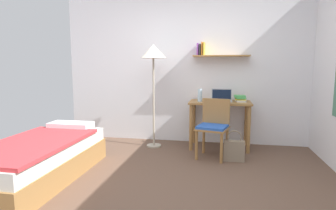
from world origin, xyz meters
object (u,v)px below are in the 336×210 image
object	(u,v)px
water_bottle	(200,95)
book_stack	(240,99)
laptop	(222,98)
desk_chair	(214,125)
desk	(220,111)
standing_lamp	(153,56)
handbag	(234,150)
bed	(40,159)

from	to	relation	value
water_bottle	book_stack	size ratio (longest dim) A/B	0.79
laptop	desk_chair	bearing A→B (deg)	-100.81
desk_chair	laptop	xyz separation A→B (m)	(0.11, 0.56, 0.34)
desk_chair	water_bottle	xyz separation A→B (m)	(-0.24, 0.44, 0.39)
water_bottle	book_stack	xyz separation A→B (m)	(0.64, 0.09, -0.05)
desk_chair	laptop	bearing A→B (deg)	79.19
laptop	desk	bearing A→B (deg)	-114.10
standing_lamp	handbag	distance (m)	1.91
desk	handbag	distance (m)	0.81
desk_chair	standing_lamp	xyz separation A→B (m)	(-0.99, 0.37, 1.00)
bed	handbag	bearing A→B (deg)	25.40
bed	desk	xyz separation A→B (m)	(2.07, 1.72, 0.37)
laptop	handbag	distance (m)	0.97
bed	book_stack	xyz separation A→B (m)	(2.38, 1.75, 0.58)
desk	water_bottle	bearing A→B (deg)	-168.59
standing_lamp	water_bottle	world-z (taller)	standing_lamp
handbag	book_stack	bearing A→B (deg)	80.94
laptop	book_stack	xyz separation A→B (m)	(0.30, -0.02, -0.00)
desk	water_bottle	world-z (taller)	water_bottle
desk_chair	book_stack	world-z (taller)	book_stack
bed	water_bottle	size ratio (longest dim) A/B	9.20
book_stack	handbag	size ratio (longest dim) A/B	0.59
desk	standing_lamp	size ratio (longest dim) A/B	0.58
standing_lamp	water_bottle	bearing A→B (deg)	5.42
standing_lamp	book_stack	xyz separation A→B (m)	(1.39, 0.16, -0.67)
bed	handbag	xyz separation A→B (m)	(2.28, 1.08, -0.08)
standing_lamp	water_bottle	xyz separation A→B (m)	(0.75, 0.07, -0.62)
desk_chair	handbag	world-z (taller)	desk_chair
desk	desk_chair	size ratio (longest dim) A/B	1.15
laptop	water_bottle	world-z (taller)	same
desk_chair	water_bottle	size ratio (longest dim) A/B	4.19
bed	desk	size ratio (longest dim) A/B	1.91
standing_lamp	laptop	bearing A→B (deg)	9.68
desk_chair	laptop	world-z (taller)	laptop
desk	handbag	xyz separation A→B (m)	(0.21, -0.64, -0.45)
desk_chair	water_bottle	bearing A→B (deg)	118.24
desk_chair	desk	bearing A→B (deg)	80.61
water_bottle	bed	bearing A→B (deg)	-136.43
book_stack	handbag	xyz separation A→B (m)	(-0.11, -0.67, -0.66)
standing_lamp	handbag	size ratio (longest dim) A/B	3.80
desk_chair	book_stack	bearing A→B (deg)	53.03
desk	handbag	size ratio (longest dim) A/B	2.22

